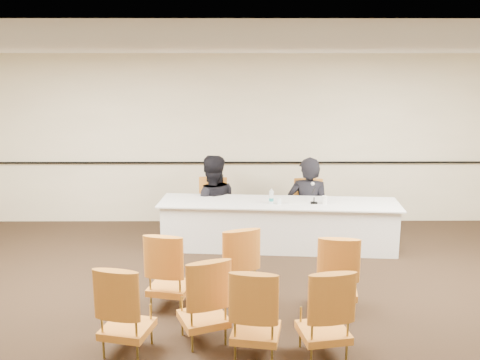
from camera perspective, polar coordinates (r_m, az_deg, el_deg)
name	(u,v)px	position (r m, az deg, el deg)	size (l,w,h in m)	color
floor	(254,328)	(6.13, 1.55, -15.48)	(10.00, 10.00, 0.00)	black
ceiling	(256,49)	(5.40, 1.75, 13.83)	(10.00, 10.00, 0.00)	silver
wall_back	(248,140)	(9.50, 0.81, 4.29)	(10.00, 0.04, 3.00)	beige
wall_rail	(248,162)	(9.53, 0.81, 1.88)	(9.80, 0.04, 0.03)	black
panel_table	(278,225)	(8.40, 4.11, -4.80)	(3.70, 0.86, 0.74)	white
panelist_main	(308,214)	(8.93, 7.28, -3.62)	(0.70, 0.46, 1.92)	black
panelist_main_chair	(308,209)	(8.91, 7.29, -3.13)	(0.50, 0.50, 0.95)	orange
panelist_second	(212,210)	(8.98, -3.03, -3.23)	(0.91, 0.71, 1.87)	black
panelist_second_chair	(212,207)	(8.96, -3.03, -2.94)	(0.50, 0.50, 0.95)	orange
papers	(299,203)	(8.26, 6.27, -2.45)	(0.30, 0.22, 0.00)	white
microphone	(314,194)	(8.23, 7.92, -1.47)	(0.11, 0.22, 0.31)	black
water_bottle	(271,196)	(8.17, 3.37, -1.75)	(0.07, 0.07, 0.23)	teal
drinking_glass	(279,201)	(8.16, 4.22, -2.24)	(0.06, 0.06, 0.10)	white
coffee_cup	(325,200)	(8.25, 9.02, -2.12)	(0.08, 0.08, 0.12)	white
aud_chair_front_left	(170,269)	(6.45, -7.49, -9.44)	(0.50, 0.50, 0.95)	orange
aud_chair_front_mid	(236,263)	(6.60, -0.45, -8.80)	(0.50, 0.50, 0.95)	orange
aud_chair_front_right	(337,272)	(6.42, 10.33, -9.63)	(0.50, 0.50, 0.95)	orange
aud_chair_back_left	(126,308)	(5.60, -12.02, -13.19)	(0.50, 0.50, 0.95)	orange
aud_chair_back_mid	(256,311)	(5.42, 1.74, -13.82)	(0.50, 0.50, 0.95)	orange
aud_chair_back_right	(324,311)	(5.48, 8.95, -13.64)	(0.50, 0.50, 0.95)	orange
aud_chair_extra	(203,298)	(5.69, -3.97, -12.49)	(0.50, 0.50, 0.95)	orange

